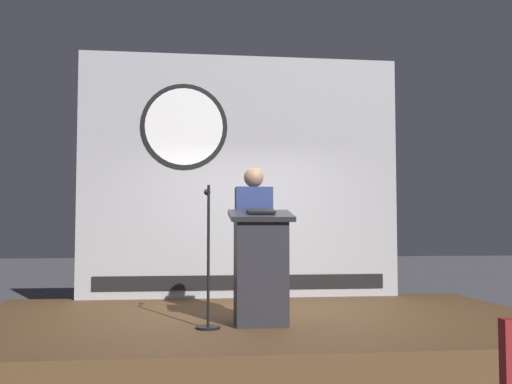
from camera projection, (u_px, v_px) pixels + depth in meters
name	position (u px, v px, depth m)	size (l,w,h in m)	color
ground_plane	(257.00, 344.00, 6.57)	(40.00, 40.00, 0.00)	#4C4C51
stage_platform	(257.00, 331.00, 6.58)	(6.40, 4.00, 0.30)	brown
banner_display	(240.00, 175.00, 8.52)	(4.57, 0.12, 3.46)	#9E9EA3
podium	(261.00, 268.00, 6.05)	(0.64, 0.50, 1.18)	#26262B
speaker_person	(254.00, 241.00, 6.54)	(0.40, 0.26, 1.65)	black
microphone_stand	(208.00, 278.00, 5.88)	(0.24, 0.50, 1.40)	black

